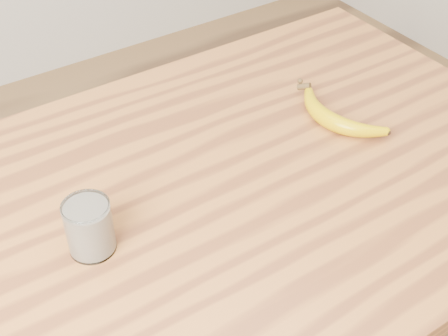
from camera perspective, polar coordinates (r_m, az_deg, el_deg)
table at (r=1.16m, az=0.58°, el=-6.11°), size 1.20×0.80×0.90m
smoothie_glass at (r=0.95m, az=-12.21°, el=-5.32°), size 0.07×0.07×0.09m
banana at (r=1.19m, az=9.67°, el=4.27°), size 0.15×0.29×0.03m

